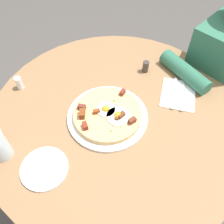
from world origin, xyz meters
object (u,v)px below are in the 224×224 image
Objects in this scene: fork at (183,94)px; salt_shaker at (19,83)px; knife at (174,93)px; person_seated at (208,88)px; pizza_plate at (108,117)px; dining_table at (116,136)px; bread_plate at (44,168)px; breakfast_pizza at (108,114)px; pepper_shaker at (146,67)px.

fork is 0.70m from salt_shaker.
salt_shaker is (-0.44, 0.50, 0.02)m from knife.
person_seated reaches higher than pizza_plate.
knife reaches higher than dining_table.
bread_plate is at bearing 139.01° from knife.
breakfast_pizza is 4.92× the size of pepper_shaker.
bread_plate is 0.90× the size of knife.
pepper_shaker is (0.61, 0.06, 0.02)m from bread_plate.
bread_plate is 0.41m from salt_shaker.
dining_table is 0.48m from salt_shaker.
person_seated is at bearing -11.62° from breakfast_pizza.
dining_table is 5.72× the size of knife.
dining_table is at bearing -11.60° from pizza_plate.
person_seated is 0.74m from breakfast_pizza.
bread_plate is at bearing 178.64° from dining_table.
salt_shaker is at bearing 101.22° from knife.
breakfast_pizza is at bearing 168.38° from person_seated.
breakfast_pizza reaches higher than pizza_plate.
knife is at bearing -21.83° from pizza_plate.
salt_shaker reaches higher than pepper_shaker.
bread_plate is (-0.34, 0.01, 0.18)m from dining_table.
person_seated reaches higher than bread_plate.
fork is 0.21m from pepper_shaker.
pizza_plate is 5.84× the size of pepper_shaker.
bread_plate reaches higher than dining_table.
pepper_shaker is at bearing -34.77° from salt_shaker.
pizza_plate is 0.30m from bread_plate.
pizza_plate is at bearing 128.15° from knife.
salt_shaker is at bearing 68.19° from bread_plate.
salt_shaker reaches higher than knife.
knife is at bearing -48.76° from salt_shaker.
person_seated reaches higher than salt_shaker.
fork is (0.61, -0.15, 0.00)m from bread_plate.
person_seated is 6.31× the size of fork.
bread_plate is 0.60m from knife.
pepper_shaker is at bearing 11.70° from pizza_plate.
pepper_shaker is at bearing 5.99° from bread_plate.
person_seated is 0.49m from pepper_shaker.
salt_shaker is (-0.15, 0.38, 0.00)m from breakfast_pizza.
person_seated is 6.31× the size of knife.
dining_table is 5.72× the size of fork.
breakfast_pizza is (-0.67, 0.14, 0.27)m from person_seated.
person_seated is at bearing -11.74° from dining_table.
knife is 0.18m from pepper_shaker.
knife is (0.24, -0.11, 0.18)m from dining_table.
knife is at bearing 176.26° from person_seated.
person_seated is at bearing -8.13° from bread_plate.
dining_table is 0.65m from person_seated.
pizza_plate is at bearing 124.36° from fork.
breakfast_pizza is at bearing 170.14° from dining_table.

